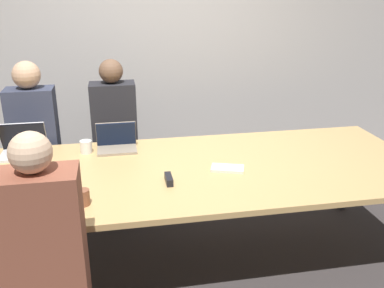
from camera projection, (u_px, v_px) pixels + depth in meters
ground_plane at (176, 258)px, 3.38m from camera, size 24.00×24.00×0.00m
curtain_wall at (149, 48)px, 4.51m from camera, size 12.00×0.06×2.80m
conference_table at (175, 176)px, 3.13m from camera, size 3.72×1.37×0.76m
laptop_far_left at (23, 145)px, 3.37m from camera, size 0.35×0.27×0.26m
person_far_left at (36, 145)px, 3.73m from camera, size 0.40×0.24×1.44m
laptop_far_midleft at (117, 142)px, 3.46m from camera, size 0.32×0.22×0.22m
person_far_midleft at (115, 139)px, 3.94m from camera, size 0.40×0.24×1.42m
cup_far_midleft at (86, 147)px, 3.40m from camera, size 0.09×0.09×0.10m
laptop_near_left at (39, 204)px, 2.47m from camera, size 0.31×0.25×0.24m
person_near_left at (47, 269)px, 2.15m from camera, size 0.40×0.24×1.41m
cup_near_left at (83, 197)px, 2.59m from camera, size 0.08×0.08×0.10m
stapler at (169, 179)px, 2.89m from camera, size 0.05×0.15×0.05m
notebook at (227, 168)px, 3.10m from camera, size 0.27×0.20×0.02m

